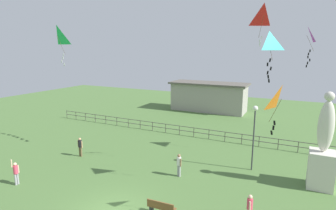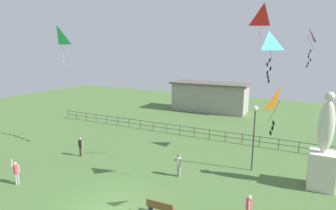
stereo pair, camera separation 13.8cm
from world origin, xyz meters
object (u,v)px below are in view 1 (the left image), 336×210
at_px(statue_monument, 322,155).
at_px(person_2, 250,207).
at_px(person_1, 179,164).
at_px(kite_0, 281,101).
at_px(kite_2, 57,37).
at_px(person_3, 16,172).
at_px(kite_3, 264,16).
at_px(kite_4, 307,37).
at_px(kite_1, 269,43).
at_px(park_bench, 161,207).
at_px(person_0, 80,146).
at_px(lamppost, 254,124).

height_order(statue_monument, person_2, statue_monument).
height_order(person_1, person_2, person_1).
relative_size(kite_0, kite_2, 0.82).
bearing_deg(kite_0, person_3, -172.19).
distance_m(kite_3, kite_4, 5.41).
distance_m(person_3, kite_4, 21.84).
relative_size(kite_1, kite_2, 1.02).
xyz_separation_m(person_3, kite_3, (13.30, 7.82, 9.55)).
bearing_deg(park_bench, person_3, -173.19).
bearing_deg(park_bench, person_1, 102.76).
xyz_separation_m(park_bench, kite_1, (4.16, 4.47, 8.31)).
bearing_deg(person_0, kite_0, -12.56).
height_order(statue_monument, kite_1, kite_1).
relative_size(park_bench, person_1, 0.96).
bearing_deg(person_3, kite_3, 30.46).
relative_size(lamppost, kite_2, 1.78).
height_order(person_0, person_1, person_1).
height_order(lamppost, kite_2, kite_2).
bearing_deg(person_3, park_bench, 6.81).
distance_m(park_bench, person_3, 9.86).
distance_m(person_0, kite_1, 15.83).
height_order(person_2, kite_3, kite_3).
height_order(park_bench, kite_4, kite_4).
bearing_deg(kite_4, person_3, -141.51).
bearing_deg(park_bench, kite_0, 9.66).
bearing_deg(person_2, statue_monument, 59.90).
distance_m(person_1, person_2, 6.06).
distance_m(statue_monument, lamppost, 4.46).
height_order(kite_3, kite_4, kite_3).
bearing_deg(statue_monument, kite_2, -163.05).
height_order(person_2, kite_2, kite_2).
xyz_separation_m(statue_monument, kite_3, (-3.94, -0.38, 8.33)).
bearing_deg(kite_0, lamppost, 106.09).
bearing_deg(kite_2, person_0, 109.79).
distance_m(lamppost, park_bench, 8.87).
height_order(park_bench, kite_3, kite_3).
xyz_separation_m(person_1, person_3, (-8.77, -5.67, -0.03)).
relative_size(park_bench, kite_3, 0.61).
bearing_deg(kite_4, kite_0, -94.11).
bearing_deg(statue_monument, kite_3, -174.47).
height_order(park_bench, kite_2, kite_2).
xyz_separation_m(person_2, kite_0, (1.04, -0.49, 5.48)).
bearing_deg(kite_3, kite_2, -159.64).
relative_size(person_1, person_3, 0.91).
bearing_deg(lamppost, statue_monument, -9.30).
bearing_deg(park_bench, statue_monument, 43.34).
distance_m(person_0, kite_0, 16.10).
distance_m(kite_0, kite_2, 14.37).
bearing_deg(kite_3, lamppost, 104.37).
relative_size(kite_0, kite_1, 0.81).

